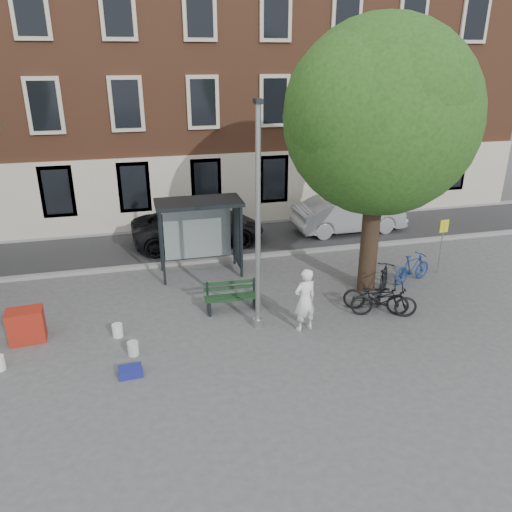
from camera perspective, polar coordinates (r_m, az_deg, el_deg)
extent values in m
plane|color=#4C4C4F|center=(14.12, 0.21, -8.01)|extent=(90.00, 90.00, 0.00)
cube|color=#28282B|center=(20.35, -4.68, 1.60)|extent=(40.00, 4.00, 0.01)
cube|color=gray|center=(18.49, -3.63, -0.32)|extent=(40.00, 0.25, 0.12)
cube|color=gray|center=(22.20, -5.56, 3.47)|extent=(40.00, 0.25, 0.12)
cube|color=brown|center=(25.04, -7.71, 21.63)|extent=(30.00, 8.00, 14.00)
cylinder|color=#9EA0A3|center=(12.89, 0.23, 3.63)|extent=(0.14, 0.14, 6.00)
cylinder|color=#9EA0A3|center=(14.06, 0.21, -7.59)|extent=(0.28, 0.28, 0.24)
cube|color=#1E2328|center=(12.28, 0.25, 17.27)|extent=(0.18, 0.35, 0.12)
cylinder|color=black|center=(16.01, 12.86, 1.85)|extent=(0.56, 0.56, 3.40)
sphere|color=#234815|center=(15.19, 14.07, 15.08)|extent=(5.60, 5.60, 5.60)
sphere|color=#234815|center=(15.92, 16.55, 16.94)|extent=(3.92, 3.92, 3.92)
sphere|color=#234815|center=(14.53, 11.83, 16.17)|extent=(4.20, 4.20, 4.20)
sphere|color=#234815|center=(14.44, 16.73, 16.90)|extent=(3.64, 3.64, 3.64)
cube|color=#1E2328|center=(16.33, -10.62, 0.75)|extent=(0.08, 0.08, 2.50)
cube|color=#1E2328|center=(16.65, -1.68, 1.55)|extent=(0.08, 0.08, 2.50)
cube|color=#1E2328|center=(17.46, -10.91, 2.12)|extent=(0.08, 0.08, 2.50)
cube|color=#1E2328|center=(17.76, -2.53, 2.85)|extent=(0.08, 0.08, 2.50)
cube|color=#1E2328|center=(16.60, -6.59, 6.10)|extent=(2.85, 1.45, 0.12)
cube|color=#8C999E|center=(17.52, -6.70, 2.88)|extent=(2.34, 0.04, 2.00)
cube|color=#1E2328|center=(17.16, -2.12, 2.61)|extent=(0.12, 1.14, 2.12)
cube|color=#D84C19|center=(17.18, -1.89, 2.63)|extent=(0.02, 0.90, 1.62)
imported|color=white|center=(13.62, 5.62, -5.00)|extent=(0.74, 0.58, 1.81)
cube|color=#1E2328|center=(14.77, -5.41, -5.75)|extent=(0.09, 0.52, 0.42)
cube|color=#1E2328|center=(14.97, -0.05, -5.25)|extent=(0.09, 0.52, 0.42)
cube|color=#19381E|center=(14.60, -2.62, -5.01)|extent=(1.64, 0.17, 0.04)
cube|color=#19381E|center=(14.75, -2.73, -4.72)|extent=(1.64, 0.17, 0.04)
cube|color=#19381E|center=(14.90, -2.84, -4.43)|extent=(1.64, 0.17, 0.04)
cube|color=#19381E|center=(14.90, -2.91, -3.63)|extent=(1.64, 0.10, 0.09)
cube|color=#19381E|center=(14.83, -2.92, -3.05)|extent=(1.64, 0.10, 0.09)
imported|color=black|center=(14.87, 14.41, -4.94)|extent=(2.00, 1.23, 0.99)
imported|color=navy|center=(17.36, 17.42, -1.32)|extent=(1.70, 0.96, 0.98)
imported|color=black|center=(15.06, 13.55, -4.50)|extent=(1.97, 1.55, 1.00)
imported|color=black|center=(15.87, 14.31, -2.97)|extent=(1.49, 1.77, 1.09)
imported|color=black|center=(20.02, -6.61, 3.36)|extent=(5.29, 2.59, 1.45)
imported|color=#9C9FA3|center=(21.71, 10.60, 4.78)|extent=(4.83, 1.80, 1.58)
cube|color=#A02215|center=(14.56, -24.77, -7.23)|extent=(0.95, 0.68, 0.90)
cube|color=navy|center=(12.47, -14.16, -12.67)|extent=(0.58, 0.44, 0.20)
cylinder|color=silver|center=(13.17, -13.87, -10.22)|extent=(0.36, 0.36, 0.36)
cylinder|color=white|center=(14.06, -15.55, -8.19)|extent=(0.32, 0.32, 0.36)
cylinder|color=#9EA0A3|center=(18.20, 20.38, 0.89)|extent=(0.04, 0.04, 1.88)
cube|color=yellow|center=(17.96, 20.70, 3.22)|extent=(0.33, 0.06, 0.44)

